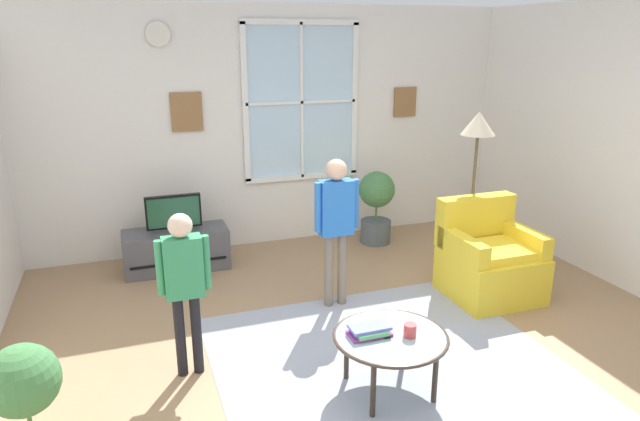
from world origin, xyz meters
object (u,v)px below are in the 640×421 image
tv_stand (177,250)px  remote_near_books (385,332)px  armchair (489,261)px  book_stack (369,330)px  person_green_shirt (184,276)px  floor_lamp (477,140)px  potted_plant_corner (24,390)px  television (174,212)px  person_blue_shirt (336,216)px  potted_plant_by_window (376,203)px  cup (410,330)px  coffee_table (390,339)px

tv_stand → remote_near_books: bearing=-67.1°
armchair → remote_near_books: bearing=-146.8°
book_stack → person_green_shirt: (-1.09, 0.60, 0.29)m
armchair → floor_lamp: floor_lamp is taller
armchair → floor_lamp: size_ratio=0.54×
tv_stand → potted_plant_corner: 2.79m
book_stack → person_green_shirt: person_green_shirt is taller
television → person_green_shirt: bearing=-93.2°
remote_near_books → book_stack: bearing=170.8°
person_blue_shirt → person_green_shirt: size_ratio=1.11×
armchair → potted_plant_by_window: bearing=103.4°
book_stack → remote_near_books: book_stack is taller
tv_stand → potted_plant_corner: (-1.03, -2.58, 0.28)m
book_stack → potted_plant_by_window: (1.26, 2.58, 0.03)m
tv_stand → cup: (1.22, -2.65, 0.25)m
coffee_table → person_blue_shirt: 1.38m
remote_near_books → person_green_shirt: 1.38m
armchair → person_green_shirt: size_ratio=0.74×
tv_stand → coffee_table: size_ratio=1.36×
remote_near_books → armchair: bearing=33.2°
armchair → floor_lamp: (0.13, 0.51, 1.02)m
potted_plant_by_window → person_green_shirt: bearing=-139.8°
coffee_table → floor_lamp: (1.63, 1.54, 0.96)m
television → cup: television is taller
remote_near_books → person_blue_shirt: (0.15, 1.27, 0.40)m
remote_near_books → floor_lamp: size_ratio=0.09×
tv_stand → television: bearing=-90.0°
person_blue_shirt → potted_plant_by_window: (1.01, 1.33, -0.35)m
remote_near_books → floor_lamp: bearing=42.2°
person_blue_shirt → tv_stand: bearing=133.6°
potted_plant_corner → book_stack: bearing=0.8°
armchair → remote_near_books: (-1.53, -1.00, 0.10)m
tv_stand → remote_near_books: remote_near_books is taller
cup → remote_near_books: cup is taller
floor_lamp → cup: bearing=-133.7°
tv_stand → armchair: bearing=-30.8°
cup → potted_plant_by_window: bearing=69.3°
remote_near_books → person_green_shirt: person_green_shirt is taller
armchair → person_blue_shirt: bearing=169.1°
television → person_blue_shirt: bearing=-46.4°
cup → remote_near_books: (-0.14, 0.09, -0.03)m
tv_stand → potted_plant_corner: size_ratio=1.40×
tv_stand → floor_lamp: floor_lamp is taller
book_stack → cup: cup is taller
armchair → person_green_shirt: (-2.73, -0.39, 0.41)m
television → coffee_table: (1.11, -2.60, -0.22)m
cup → person_green_shirt: size_ratio=0.07×
book_stack → person_blue_shirt: bearing=78.8°
potted_plant_corner → cup: bearing=-2.0°
remote_near_books → tv_stand: bearing=112.9°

